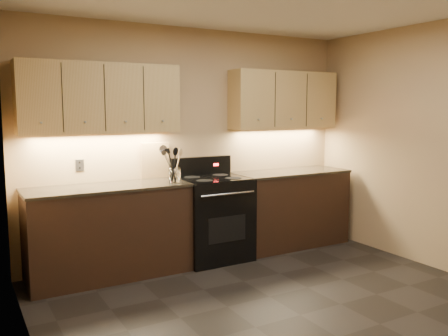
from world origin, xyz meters
The scene contains 16 objects.
floor centered at (0.00, 0.00, 0.00)m, with size 4.00×4.00×0.00m, color black.
wall_back centered at (0.00, 2.00, 1.30)m, with size 4.00×0.04×2.60m, color tan.
wall_left centered at (-2.00, 0.00, 1.30)m, with size 0.04×4.00×2.60m, color tan.
counter_left centered at (-1.10, 1.70, 0.47)m, with size 1.62×0.62×0.93m.
counter_right centered at (1.18, 1.70, 0.47)m, with size 1.46×0.62×0.93m.
stove centered at (0.08, 1.68, 0.48)m, with size 0.76×0.68×1.14m.
upper_cab_left centered at (-1.10, 1.85, 1.80)m, with size 1.60×0.30×0.70m, color tan.
upper_cab_right centered at (1.18, 1.85, 1.80)m, with size 1.44×0.30×0.70m, color tan.
outlet_plate centered at (-1.30, 1.99, 1.12)m, with size 0.09×0.01×0.12m, color #B2B5BA.
utensil_crock centered at (-0.42, 1.58, 1.00)m, with size 0.13×0.13×0.16m.
cutting_board centered at (-0.49, 1.97, 1.13)m, with size 0.32×0.02×0.40m, color tan.
wooden_spoon centered at (-0.44, 1.57, 1.12)m, with size 0.06×0.06×0.34m, color tan, non-canonical shape.
black_spoon centered at (-0.43, 1.61, 1.12)m, with size 0.06×0.06×0.35m, color black, non-canonical shape.
black_turner centered at (-0.42, 1.56, 1.13)m, with size 0.08×0.08×0.36m, color black, non-canonical shape.
steel_spatula centered at (-0.40, 1.59, 1.13)m, with size 0.08×0.08×0.37m, color silver, non-canonical shape.
steel_skimmer centered at (-0.38, 1.56, 1.14)m, with size 0.09×0.09×0.39m, color silver, non-canonical shape.
Camera 1 is at (-2.40, -2.93, 1.70)m, focal length 38.00 mm.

